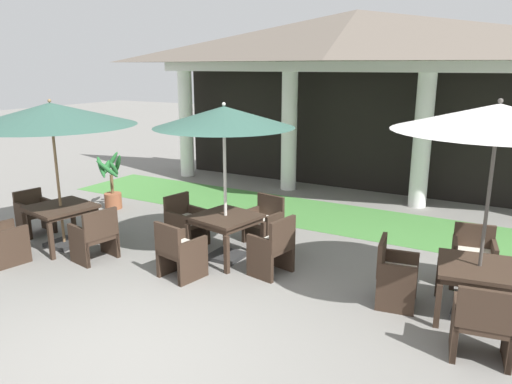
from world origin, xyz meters
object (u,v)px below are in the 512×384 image
patio_table_near_foreground (479,273)px  patio_chair_near_foreground_north (473,258)px  patio_chair_near_foreground_west (395,275)px  patio_chair_mid_left_north (264,221)px  patio_umbrella_near_foreground (498,120)px  patio_chair_mid_right_west (34,213)px  potted_palm_left_edge (112,188)px  patio_chair_mid_left_east (273,248)px  patio_umbrella_mid_right (51,115)px  patio_chair_mid_left_west (186,223)px  patio_chair_mid_right_east (95,237)px  patio_chair_near_foreground_south (483,325)px  patio_umbrella_mid_left (224,119)px  patio_chair_mid_left_south (180,252)px  patio_chair_mid_right_south (3,240)px  patio_table_mid_right (61,211)px  patio_table_mid_left (226,221)px

patio_table_near_foreground → patio_chair_near_foreground_north: bearing=98.8°
patio_chair_near_foreground_west → patio_chair_mid_left_north: size_ratio=1.06×
patio_umbrella_near_foreground → patio_chair_mid_right_west: bearing=-174.9°
patio_chair_near_foreground_west → potted_palm_left_edge: 6.83m
patio_chair_mid_left_east → patio_umbrella_mid_right: patio_umbrella_mid_right is taller
patio_chair_mid_left_west → patio_chair_near_foreground_west: bearing=94.7°
patio_chair_mid_right_east → patio_umbrella_mid_right: bearing=90.0°
patio_chair_near_foreground_south → patio_chair_mid_right_east: (-5.83, -0.06, -0.01)m
patio_umbrella_near_foreground → patio_umbrella_mid_left: patio_umbrella_near_foreground is taller
patio_chair_mid_left_south → potted_palm_left_edge: size_ratio=0.69×
patio_chair_mid_right_west → potted_palm_left_edge: bearing=-171.2°
patio_umbrella_mid_left → patio_chair_mid_left_north: 2.18m
patio_umbrella_mid_left → patio_chair_mid_right_east: bearing=-148.1°
patio_table_near_foreground → patio_chair_mid_right_south: size_ratio=1.38×
patio_chair_mid_right_west → patio_chair_mid_right_south: bearing=45.0°
patio_chair_near_foreground_west → patio_chair_mid_right_south: bearing=-82.4°
patio_chair_near_foreground_north → patio_chair_mid_right_south: (-6.74, -2.89, -0.03)m
patio_chair_mid_right_west → patio_chair_mid_right_east: (2.05, -0.38, 0.01)m
patio_chair_near_foreground_west → patio_umbrella_mid_right: patio_umbrella_mid_right is taller
patio_table_near_foreground → patio_table_mid_right: patio_table_mid_right is taller
patio_chair_mid_left_north → patio_chair_mid_right_south: patio_chair_mid_left_north is taller
patio_chair_mid_left_west → patio_umbrella_mid_left: bearing=90.0°
patio_table_mid_right → patio_chair_mid_right_south: bearing=-100.4°
patio_chair_near_foreground_south → patio_chair_mid_left_north: size_ratio=1.06×
patio_table_near_foreground → patio_umbrella_near_foreground: bearing=0.0°
patio_table_mid_right → potted_palm_left_edge: (-0.97, 2.14, -0.17)m
patio_chair_mid_right_south → patio_umbrella_near_foreground: bearing=25.7°
patio_table_mid_right → patio_umbrella_mid_right: bearing=-153.4°
patio_chair_mid_left_east → patio_chair_near_foreground_west: bearing=-80.2°
patio_chair_near_foreground_north → patio_chair_mid_left_west: patio_chair_mid_left_west is taller
patio_chair_mid_left_south → potted_palm_left_edge: bearing=160.1°
patio_table_near_foreground → patio_chair_mid_right_east: patio_chair_mid_right_east is taller
patio_chair_near_foreground_west → patio_chair_mid_left_west: bearing=-105.1°
patio_table_mid_left → patio_table_mid_right: 3.01m
patio_table_near_foreground → patio_chair_near_foreground_west: bearing=-171.2°
patio_umbrella_mid_left → patio_umbrella_near_foreground: bearing=-1.1°
patio_chair_near_foreground_west → patio_chair_mid_left_south: size_ratio=1.01×
patio_chair_near_foreground_south → patio_chair_near_foreground_west: bearing=135.0°
patio_umbrella_near_foreground → patio_umbrella_mid_right: 6.77m
patio_umbrella_mid_right → patio_table_near_foreground: bearing=7.4°
patio_chair_mid_left_south → patio_umbrella_mid_right: bearing=-169.8°
patio_chair_mid_left_west → patio_chair_near_foreground_south: bearing=86.8°
patio_chair_mid_left_south → potted_palm_left_edge: (-3.63, 2.17, 0.07)m
patio_umbrella_mid_left → potted_palm_left_edge: patio_umbrella_mid_left is taller
patio_table_mid_left → patio_chair_mid_left_west: patio_chair_mid_left_west is taller
patio_table_mid_right → patio_chair_mid_right_east: patio_chair_mid_right_east is taller
patio_chair_near_foreground_north → patio_chair_mid_right_east: (-5.52, -2.05, -0.01)m
patio_chair_near_foreground_west → potted_palm_left_edge: size_ratio=0.70×
patio_chair_mid_right_south → patio_chair_mid_left_east: bearing=34.2°
patio_chair_near_foreground_west → patio_umbrella_mid_left: bearing=-103.4°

